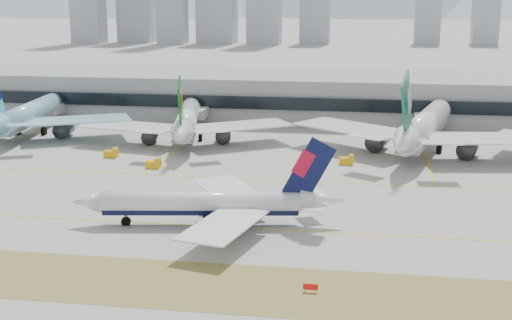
% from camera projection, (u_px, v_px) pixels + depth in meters
% --- Properties ---
extents(ground, '(3000.00, 3000.00, 0.00)m').
position_uv_depth(ground, '(256.00, 220.00, 136.59)').
color(ground, '#9B9991').
rests_on(ground, ground).
extents(taxiing_airliner, '(51.01, 43.94, 17.18)m').
position_uv_depth(taxiing_airliner, '(211.00, 204.00, 132.61)').
color(taxiing_airliner, white).
rests_on(taxiing_airliner, ground).
extents(widebody_korean, '(65.42, 64.32, 23.43)m').
position_uv_depth(widebody_korean, '(28.00, 115.00, 214.44)').
color(widebody_korean, '#8CC6E5').
rests_on(widebody_korean, ground).
extents(widebody_eva, '(61.27, 60.76, 22.23)m').
position_uv_depth(widebody_eva, '(187.00, 122.00, 205.51)').
color(widebody_eva, white).
rests_on(widebody_eva, ground).
extents(widebody_cathay, '(69.36, 69.14, 25.44)m').
position_uv_depth(widebody_cathay, '(423.00, 128.00, 191.59)').
color(widebody_cathay, white).
rests_on(widebody_cathay, ground).
extents(terminal, '(280.00, 43.10, 15.00)m').
position_uv_depth(terminal, '(309.00, 96.00, 245.14)').
color(terminal, gray).
rests_on(terminal, ground).
extents(hold_sign_right, '(2.20, 0.15, 1.35)m').
position_uv_depth(hold_sign_right, '(310.00, 287.00, 103.64)').
color(hold_sign_right, red).
rests_on(hold_sign_right, ground).
extents(gse_extra, '(3.55, 2.00, 2.60)m').
position_uv_depth(gse_extra, '(112.00, 154.00, 187.45)').
color(gse_extra, '#E3A50B').
rests_on(gse_extra, ground).
extents(gse_c, '(3.55, 2.00, 2.60)m').
position_uv_depth(gse_c, '(347.00, 160.00, 179.80)').
color(gse_c, '#E3A50B').
rests_on(gse_c, ground).
extents(gse_b, '(3.55, 2.00, 2.60)m').
position_uv_depth(gse_b, '(154.00, 164.00, 176.19)').
color(gse_b, '#E3A50B').
rests_on(gse_b, ground).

